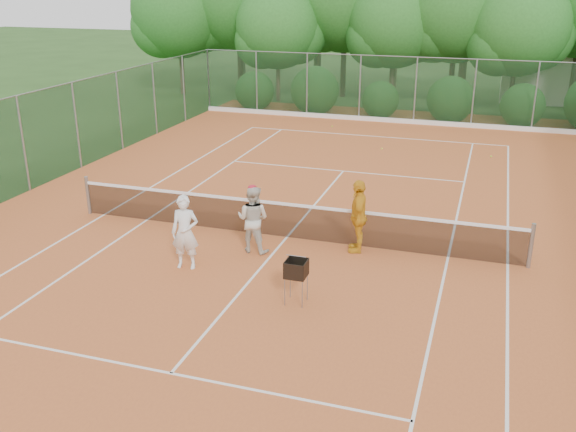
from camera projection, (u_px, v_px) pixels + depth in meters
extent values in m
plane|color=#264819|center=(287.00, 238.00, 16.68)|extent=(120.00, 120.00, 0.00)
cube|color=#C3612D|center=(287.00, 238.00, 16.68)|extent=(18.00, 36.00, 0.02)
cylinder|color=gray|center=(88.00, 195.00, 18.19)|extent=(0.10, 0.10, 1.10)
cylinder|color=gray|center=(531.00, 246.00, 14.77)|extent=(0.10, 0.10, 1.10)
cube|color=black|center=(287.00, 221.00, 16.51)|extent=(11.87, 0.03, 0.86)
cube|color=white|center=(287.00, 204.00, 16.35)|extent=(11.87, 0.04, 0.07)
imported|color=white|center=(185.00, 232.00, 14.69)|extent=(0.70, 0.53, 1.75)
imported|color=beige|center=(253.00, 219.00, 15.59)|extent=(0.86, 0.69, 1.68)
ellipsoid|color=red|center=(252.00, 188.00, 15.30)|extent=(0.22, 0.22, 0.14)
imported|color=gold|center=(358.00, 216.00, 15.59)|extent=(0.63, 1.13, 1.83)
cylinder|color=gray|center=(285.00, 292.00, 13.14)|extent=(0.02, 0.02, 0.61)
cylinder|color=gray|center=(307.00, 287.00, 13.37)|extent=(0.02, 0.02, 0.61)
cube|color=black|center=(296.00, 268.00, 13.09)|extent=(0.42, 0.42, 0.35)
sphere|color=yellow|center=(382.00, 149.00, 25.19)|extent=(0.07, 0.07, 0.07)
sphere|color=#B9D331|center=(332.00, 126.00, 28.92)|extent=(0.07, 0.07, 0.07)
sphere|color=#C6EB36|center=(491.00, 156.00, 24.09)|extent=(0.07, 0.07, 0.07)
cube|color=white|center=(373.00, 136.00, 27.27)|extent=(11.03, 0.06, 0.01)
cube|color=white|center=(104.00, 215.00, 18.26)|extent=(0.06, 23.77, 0.01)
cube|color=white|center=(508.00, 265.00, 15.09)|extent=(0.06, 23.77, 0.01)
cube|color=white|center=(147.00, 220.00, 17.86)|extent=(0.06, 23.77, 0.01)
cube|color=white|center=(448.00, 258.00, 15.49)|extent=(0.06, 23.77, 0.01)
cube|color=white|center=(343.00, 171.00, 22.38)|extent=(8.23, 0.06, 0.01)
cube|color=white|center=(171.00, 373.00, 10.97)|extent=(8.23, 0.06, 0.01)
cube|color=white|center=(287.00, 238.00, 16.67)|extent=(0.06, 12.80, 0.01)
cube|color=#19381E|center=(387.00, 89.00, 29.52)|extent=(18.00, 0.02, 3.00)
cylinder|color=gray|center=(209.00, 80.00, 32.11)|extent=(0.07, 0.07, 3.00)
cylinder|color=gray|center=(209.00, 80.00, 32.11)|extent=(0.07, 0.07, 3.00)
cylinder|color=brown|center=(181.00, 61.00, 36.56)|extent=(0.26, 0.26, 3.75)
sphere|color=#266321|center=(179.00, 10.00, 35.59)|extent=(5.25, 5.25, 5.25)
cylinder|color=brown|center=(240.00, 54.00, 36.92)|extent=(0.30, 0.30, 4.40)
cylinder|color=brown|center=(278.00, 72.00, 34.48)|extent=(0.22, 0.22, 3.20)
sphere|color=#266321|center=(278.00, 26.00, 33.65)|extent=(4.48, 4.48, 4.48)
cylinder|color=brown|center=(344.00, 56.00, 35.62)|extent=(0.31, 0.31, 4.50)
cylinder|color=brown|center=(393.00, 71.00, 33.59)|extent=(0.24, 0.24, 3.50)
sphere|color=#266321|center=(395.00, 19.00, 32.68)|extent=(4.90, 4.90, 4.90)
cylinder|color=brown|center=(452.00, 66.00, 33.07)|extent=(0.28, 0.28, 4.10)
sphere|color=#266321|center=(458.00, 4.00, 32.00)|extent=(5.74, 5.74, 5.74)
cylinder|color=brown|center=(513.00, 79.00, 31.26)|extent=(0.23, 0.23, 3.40)
sphere|color=#266321|center=(519.00, 25.00, 30.37)|extent=(4.76, 4.76, 4.76)
cylinder|color=brown|center=(576.00, 62.00, 32.58)|extent=(0.32, 0.32, 4.65)
cone|color=brown|center=(469.00, 6.00, 32.33)|extent=(0.44, 0.44, 10.00)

